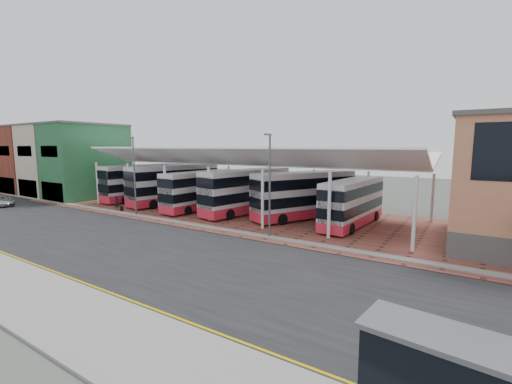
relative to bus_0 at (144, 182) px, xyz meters
The scene contains 23 objects.
ground 25.90m from the bus_0, 32.38° to the right, with size 140.00×140.00×0.00m, color #464A44.
road 26.45m from the bus_0, 34.21° to the right, with size 120.00×14.00×0.02m, color black.
forecourt 23.91m from the bus_0, ahead, with size 72.00×16.00×0.06m, color brown.
sidewalk 31.62m from the bus_0, 46.32° to the right, with size 120.00×4.00×0.14m, color slate.
north_kerb 23.19m from the bus_0, 19.26° to the right, with size 120.00×0.80×0.14m, color slate.
yellow_line_near 30.22m from the bus_0, 43.69° to the right, with size 120.00×0.12×0.01m, color #C49F00.
yellow_line_far 30.01m from the bus_0, 43.28° to the right, with size 120.00×0.12×0.01m, color #C49F00.
canopy 16.15m from the bus_0, ahead, with size 37.00×11.63×7.07m.
shop_green 9.11m from the bus_0, 160.96° to the right, with size 6.40×10.20×10.22m.
shop_cream 15.24m from the bus_0, 169.09° to the right, with size 6.40×10.20×10.22m.
shop_brick 21.58m from the bus_0, behind, with size 6.40×10.20×10.22m.
shop_ochre 28.00m from the bus_0, behind, with size 6.40×10.20×10.22m.
lamp_west 11.01m from the bus_0, 44.09° to the right, with size 0.16×0.90×8.07m.
lamp_east 25.02m from the bus_0, 17.58° to the right, with size 0.16×0.90×8.07m.
bus_0 is the anchor object (origin of this frame).
bus_1 5.85m from the bus_0, ahead, with size 4.88×11.94×4.80m.
bus_2 11.24m from the bus_0, ahead, with size 3.04×10.54×4.30m.
bus_3 16.66m from the bus_0, ahead, with size 4.58×11.54×4.64m.
bus_4 23.03m from the bus_0, ahead, with size 7.21×11.10×4.58m.
bus_5 27.97m from the bus_0, ahead, with size 2.95×10.14×4.13m.
silver_car 16.42m from the bus_0, 130.95° to the right, with size 1.95×4.23×1.17m, color #A9ABB0.
pedestrian 7.56m from the bus_0, 63.27° to the right, with size 0.57×0.37×1.56m, color black.
suitcase 8.79m from the bus_0, 56.01° to the right, with size 0.32×0.23×0.55m, color black.
Camera 1 is at (15.24, -16.20, 7.09)m, focal length 24.00 mm.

